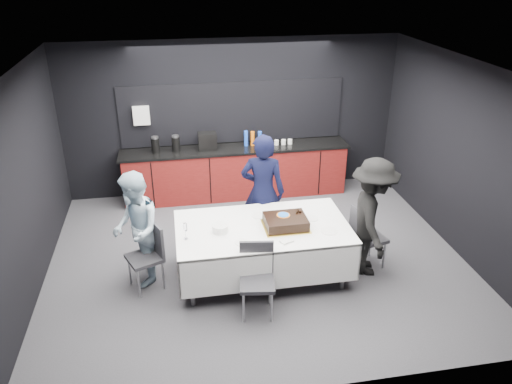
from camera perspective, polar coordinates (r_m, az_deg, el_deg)
ground at (r=7.45m, az=0.14°, el=-7.63°), size 6.00×6.00×0.00m
room_shell at (r=6.61m, az=0.15°, el=5.95°), size 6.04×5.04×2.82m
kitchenette at (r=9.13m, az=-2.43°, el=2.80°), size 4.10×0.64×2.05m
party_table at (r=6.78m, az=0.74°, el=-4.93°), size 2.32×1.32×0.78m
cake_assembly at (r=6.67m, az=3.41°, el=-3.43°), size 0.60×0.49×0.18m
plate_stack at (r=6.57m, az=-4.12°, el=-4.17°), size 0.21×0.21×0.10m
loose_plate_near at (r=6.34m, az=-1.59°, el=-5.76°), size 0.19×0.19×0.01m
loose_plate_right_a at (r=6.93m, az=6.34°, el=-2.99°), size 0.20×0.20×0.01m
loose_plate_right_b at (r=6.65m, az=8.35°, el=-4.43°), size 0.22×0.22×0.01m
loose_plate_far at (r=6.96m, az=0.36°, el=-2.69°), size 0.20×0.20×0.01m
fork_pile at (r=6.36m, az=3.53°, el=-5.62°), size 0.19×0.15×0.02m
champagne_flute at (r=6.40m, az=-8.10°, el=-4.10°), size 0.06×0.06×0.22m
chair_left at (r=6.78m, az=-12.06°, el=-6.60°), size 0.55×0.55×0.92m
chair_right at (r=7.18m, az=12.30°, el=-4.68°), size 0.50×0.50×0.92m
chair_near at (r=6.20m, az=0.10°, el=-9.30°), size 0.47×0.47×0.92m
person_center at (r=7.37m, az=0.79°, el=0.00°), size 0.75×0.60×1.79m
person_left at (r=6.77m, az=-13.54°, el=-4.21°), size 0.69×0.84×1.60m
person_right at (r=6.96m, az=13.11°, el=-2.85°), size 0.83×1.20×1.69m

